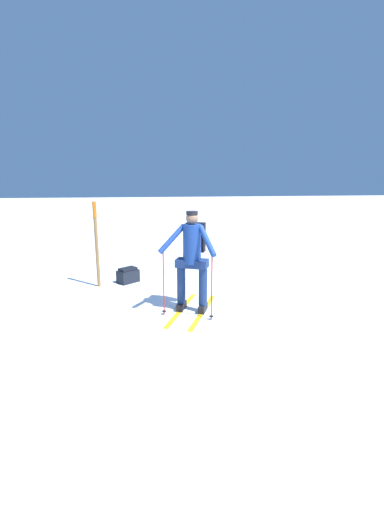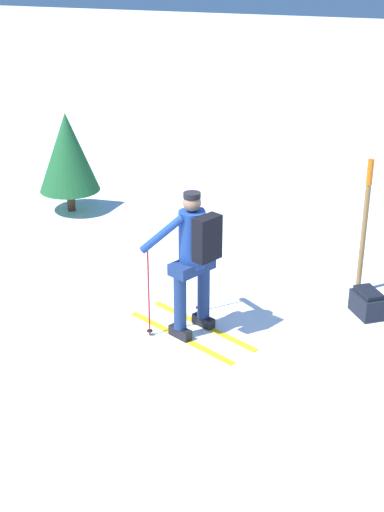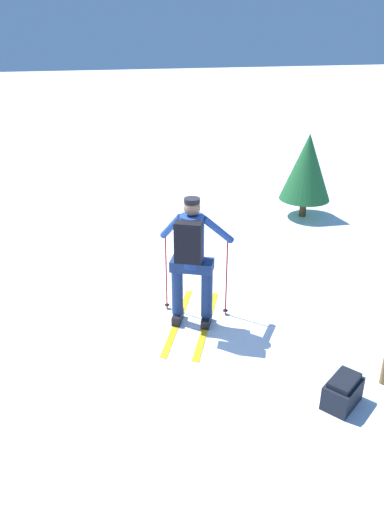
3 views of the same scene
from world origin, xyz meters
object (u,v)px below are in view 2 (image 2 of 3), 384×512
at_px(dropped_backpack, 367,303).
at_px(pine_tree, 68,152).
at_px(skier, 194,256).
at_px(trail_marker, 365,217).

distance_m(dropped_backpack, pine_tree, 5.84).
bearing_deg(pine_tree, dropped_backpack, -20.57).
bearing_deg(skier, pine_tree, 137.40).
xyz_separation_m(skier, trail_marker, (1.69, 1.82, 0.05)).
bearing_deg(pine_tree, trail_marker, -15.11).
height_order(trail_marker, pine_tree, trail_marker).
relative_size(skier, pine_tree, 1.03).
distance_m(dropped_backpack, trail_marker, 1.12).
height_order(skier, dropped_backpack, skier).
bearing_deg(dropped_backpack, skier, -147.64).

